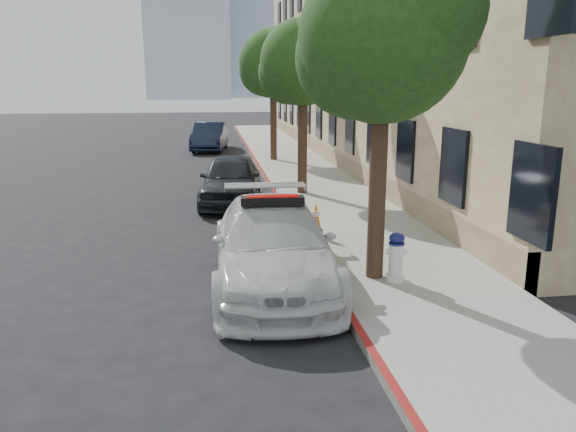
{
  "coord_description": "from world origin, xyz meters",
  "views": [
    {
      "loc": [
        0.06,
        -11.23,
        3.52
      ],
      "look_at": [
        1.52,
        -0.7,
        1.0
      ],
      "focal_mm": 35.0,
      "sensor_mm": 36.0,
      "label": 1
    }
  ],
  "objects_px": {
    "parked_car_mid": "(231,179)",
    "traffic_cone": "(316,220)",
    "parked_car_far": "(210,136)",
    "police_car": "(273,245)",
    "fire_hydrant": "(396,257)"
  },
  "relations": [
    {
      "from": "parked_car_far",
      "to": "fire_hydrant",
      "type": "relative_size",
      "value": 5.23
    },
    {
      "from": "fire_hydrant",
      "to": "parked_car_far",
      "type": "bearing_deg",
      "value": 116.92
    },
    {
      "from": "traffic_cone",
      "to": "parked_car_far",
      "type": "bearing_deg",
      "value": 97.1
    },
    {
      "from": "parked_car_far",
      "to": "traffic_cone",
      "type": "distance_m",
      "value": 18.57
    },
    {
      "from": "parked_car_mid",
      "to": "fire_hydrant",
      "type": "height_order",
      "value": "parked_car_mid"
    },
    {
      "from": "parked_car_far",
      "to": "traffic_cone",
      "type": "relative_size",
      "value": 5.76
    },
    {
      "from": "parked_car_far",
      "to": "parked_car_mid",
      "type": "bearing_deg",
      "value": -80.5
    },
    {
      "from": "traffic_cone",
      "to": "parked_car_mid",
      "type": "bearing_deg",
      "value": 110.52
    },
    {
      "from": "parked_car_mid",
      "to": "police_car",
      "type": "bearing_deg",
      "value": -80.63
    },
    {
      "from": "fire_hydrant",
      "to": "traffic_cone",
      "type": "bearing_deg",
      "value": 124.34
    },
    {
      "from": "fire_hydrant",
      "to": "parked_car_mid",
      "type": "bearing_deg",
      "value": 127.23
    },
    {
      "from": "police_car",
      "to": "traffic_cone",
      "type": "xyz_separation_m",
      "value": [
        1.25,
        2.53,
        -0.2
      ]
    },
    {
      "from": "parked_car_far",
      "to": "fire_hydrant",
      "type": "height_order",
      "value": "parked_car_far"
    },
    {
      "from": "parked_car_mid",
      "to": "traffic_cone",
      "type": "xyz_separation_m",
      "value": [
        1.71,
        -4.57,
        -0.19
      ]
    },
    {
      "from": "parked_car_mid",
      "to": "traffic_cone",
      "type": "distance_m",
      "value": 4.88
    }
  ]
}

